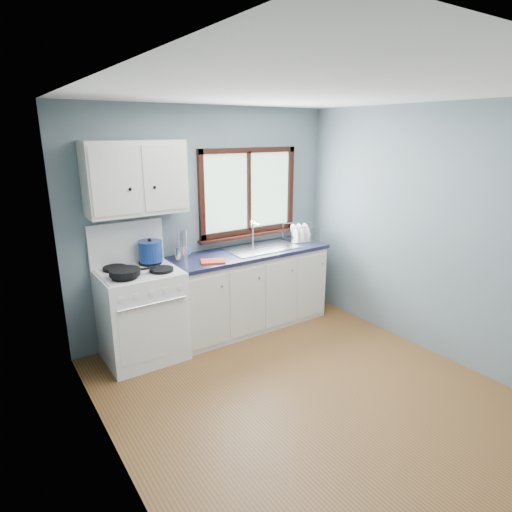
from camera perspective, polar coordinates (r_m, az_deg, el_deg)
floor at (r=3.98m, az=7.01°, el=-18.07°), size 3.20×3.60×0.02m
ceiling at (r=3.30m, az=8.62°, el=21.01°), size 3.20×3.60×0.02m
wall_back at (r=4.89m, az=-6.49°, el=4.64°), size 3.20×0.02×2.50m
wall_left at (r=2.70m, az=-18.97°, el=-5.92°), size 0.02×3.60×2.50m
wall_right at (r=4.64m, az=22.83°, el=2.81°), size 0.02×3.60×2.50m
gas_range at (r=4.46m, az=-15.04°, el=-7.18°), size 0.76×0.69×1.36m
base_cabinets at (r=5.03m, az=-0.89°, el=-4.89°), size 1.85×0.60×0.88m
countertop at (r=4.88m, az=-0.91°, el=0.49°), size 1.89×0.64×0.04m
sink at (r=4.99m, az=0.82°, el=0.35°), size 0.84×0.46×0.44m
window at (r=5.08m, az=-0.97°, el=7.77°), size 1.36×0.10×1.03m
upper_cabinets at (r=4.31m, az=-15.75°, el=9.99°), size 0.95×0.35×0.70m
skillet at (r=4.10m, az=-17.05°, el=-2.06°), size 0.42×0.29×0.06m
stockpot at (r=4.45m, az=-13.90°, el=0.66°), size 0.31×0.31×0.24m
utensil_crock at (r=4.57m, az=-10.07°, el=0.39°), size 0.15×0.15×0.37m
thermos at (r=4.58m, az=-9.57°, el=1.49°), size 0.08×0.08×0.31m
soap_bottle at (r=4.67m, az=-9.05°, el=1.62°), size 0.13×0.13×0.28m
dish_towel at (r=4.47m, az=-5.76°, el=-0.70°), size 0.30×0.26×0.02m
dish_rack at (r=5.36m, az=6.02°, el=2.69°), size 0.48×0.41×0.21m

